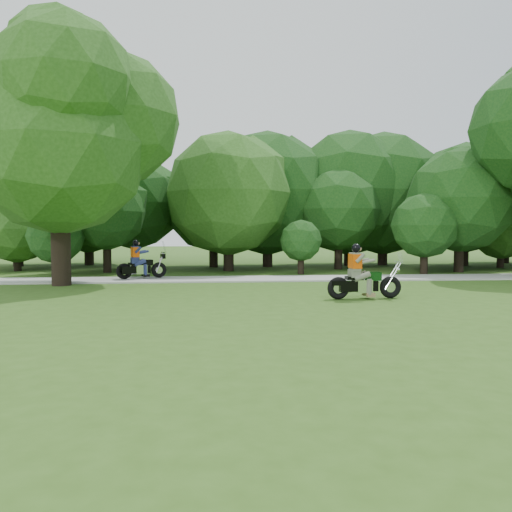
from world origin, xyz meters
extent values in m
plane|color=#305117|center=(0.00, 0.00, 0.00)|extent=(100.00, 100.00, 0.00)
cube|color=#A1A19B|center=(0.00, 8.00, 0.03)|extent=(60.00, 2.20, 0.06)
cylinder|color=black|center=(9.06, 14.76, 0.90)|extent=(0.51, 0.51, 1.80)
sphere|color=#113912|center=(9.06, 14.76, 3.82)|extent=(6.20, 6.20, 6.20)
cylinder|color=black|center=(-14.57, 13.25, 0.48)|extent=(0.37, 0.37, 0.96)
sphere|color=#255016|center=(-14.57, 13.25, 2.06)|extent=(3.38, 3.38, 3.38)
cylinder|color=black|center=(-4.24, 12.37, 0.90)|extent=(0.51, 0.51, 1.80)
sphere|color=#255016|center=(-4.24, 12.37, 3.79)|extent=(6.12, 6.12, 6.12)
cylinder|color=black|center=(6.71, 10.74, 0.90)|extent=(0.45, 0.45, 1.80)
sphere|color=#113912|center=(6.71, 10.74, 3.43)|extent=(5.02, 5.02, 5.02)
cylinder|color=black|center=(1.42, 12.99, 0.84)|extent=(0.41, 0.41, 1.68)
sphere|color=#113912|center=(1.42, 12.99, 3.05)|extent=(4.22, 4.22, 4.22)
cylinder|color=black|center=(-2.03, 14.94, 0.90)|extent=(0.54, 0.54, 1.80)
sphere|color=#113912|center=(-2.03, 14.94, 4.00)|extent=(6.77, 6.77, 6.77)
cylinder|color=black|center=(-15.75, 16.51, 0.90)|extent=(0.55, 0.55, 1.80)
sphere|color=#113912|center=(-15.75, 16.51, 4.05)|extent=(6.92, 6.92, 6.92)
cylinder|color=black|center=(-9.98, 11.91, 0.83)|extent=(0.38, 0.38, 1.67)
sphere|color=#113912|center=(-9.98, 11.91, 2.86)|extent=(3.65, 3.65, 3.65)
cylinder|color=black|center=(-9.20, 15.40, 0.90)|extent=(0.45, 0.45, 1.80)
sphere|color=#113912|center=(-9.20, 15.40, 3.43)|extent=(5.00, 5.00, 5.00)
cylinder|color=black|center=(2.67, 15.51, 0.90)|extent=(0.55, 0.55, 1.80)
sphere|color=#113912|center=(2.67, 15.51, 4.09)|extent=(7.06, 7.06, 7.06)
cylinder|color=black|center=(4.73, 15.79, 0.90)|extent=(0.55, 0.55, 1.80)
sphere|color=#113912|center=(4.73, 15.79, 4.09)|extent=(7.04, 7.04, 7.04)
cylinder|color=black|center=(4.60, 9.87, 0.62)|extent=(0.35, 0.35, 1.24)
sphere|color=#113912|center=(4.60, 9.87, 2.22)|extent=(3.01, 3.01, 3.01)
cylinder|color=black|center=(12.72, 16.71, 0.90)|extent=(0.45, 0.45, 1.80)
sphere|color=#113912|center=(12.72, 16.71, 3.41)|extent=(4.96, 4.96, 4.96)
cylinder|color=black|center=(-11.93, 10.65, 0.47)|extent=(0.33, 0.33, 0.94)
sphere|color=#113912|center=(-11.93, 10.65, 1.75)|extent=(2.50, 2.50, 2.50)
cylinder|color=black|center=(-4.97, 14.97, 0.87)|extent=(0.46, 0.46, 1.75)
sphere|color=#113912|center=(-4.97, 14.97, 3.46)|extent=(5.28, 5.28, 5.28)
cylinder|color=black|center=(10.25, 13.14, 0.49)|extent=(0.35, 0.35, 0.98)
sphere|color=#255016|center=(10.25, 13.14, 1.97)|extent=(3.06, 3.06, 3.06)
cylinder|color=black|center=(-12.10, 17.28, 0.90)|extent=(0.53, 0.53, 1.80)
sphere|color=#113912|center=(-12.10, 17.28, 3.93)|extent=(6.55, 6.55, 6.55)
cylinder|color=black|center=(-1.02, 10.27, 0.46)|extent=(0.30, 0.30, 0.91)
sphere|color=#113912|center=(-1.02, 10.27, 1.53)|extent=(1.91, 1.91, 1.91)
cylinder|color=black|center=(-10.50, 6.50, 2.10)|extent=(0.68, 0.68, 4.20)
sphere|color=#255016|center=(-10.50, 6.50, 5.00)|extent=(6.40, 6.40, 6.40)
sphere|color=#255016|center=(-8.74, 7.30, 6.20)|extent=(5.12, 5.12, 5.12)
sphere|color=#255016|center=(-12.10, 7.14, 6.00)|extent=(5.44, 5.44, 5.44)
sphere|color=#255016|center=(-10.50, 6.50, 8.20)|extent=(3.52, 3.52, 3.52)
torus|color=black|center=(-1.40, 2.01, 0.33)|extent=(0.67, 0.24, 0.66)
torus|color=black|center=(0.20, 2.13, 0.33)|extent=(0.67, 0.24, 0.66)
cube|color=black|center=(-0.79, 2.05, 0.38)|extent=(1.17, 0.31, 0.30)
cube|color=silver|center=(-0.63, 2.07, 0.38)|extent=(0.47, 0.35, 0.38)
cube|color=black|center=(-0.38, 2.08, 0.66)|extent=(0.51, 0.32, 0.24)
cube|color=black|center=(-0.92, 2.04, 0.62)|extent=(0.51, 0.34, 0.09)
cylinder|color=silver|center=(0.23, 2.13, 0.66)|extent=(0.51, 0.08, 0.78)
cylinder|color=silver|center=(0.46, 2.14, 1.06)|extent=(0.08, 0.60, 0.03)
cube|color=#4F5545|center=(-0.92, 2.04, 0.75)|extent=(0.31, 0.38, 0.23)
cube|color=#4F5545|center=(-0.90, 2.05, 1.09)|extent=(0.27, 0.41, 0.53)
cube|color=#E54D04|center=(-0.90, 2.05, 1.11)|extent=(0.30, 0.45, 0.41)
sphere|color=black|center=(-0.87, 2.05, 1.49)|extent=(0.26, 0.26, 0.26)
torus|color=black|center=(-8.52, 7.98, 0.38)|extent=(0.66, 0.41, 0.64)
torus|color=black|center=(-7.21, 8.51, 0.38)|extent=(0.66, 0.41, 0.64)
cube|color=black|center=(-8.02, 8.18, 0.42)|extent=(1.02, 0.58, 0.29)
cube|color=silver|center=(-7.89, 8.23, 0.42)|extent=(0.52, 0.45, 0.36)
cube|color=black|center=(-7.68, 8.32, 0.70)|extent=(0.54, 0.43, 0.24)
cube|color=black|center=(-8.13, 8.14, 0.66)|extent=(0.55, 0.45, 0.09)
cylinder|color=silver|center=(-7.18, 8.52, 0.70)|extent=(0.35, 0.17, 0.82)
cylinder|color=silver|center=(-7.04, 8.58, 1.09)|extent=(0.25, 0.55, 0.03)
cube|color=black|center=(-8.40, 7.81, 0.42)|extent=(0.39, 0.24, 0.31)
cube|color=black|center=(-8.55, 8.18, 0.42)|extent=(0.39, 0.24, 0.31)
cube|color=#1C204D|center=(-8.13, 8.14, 0.79)|extent=(0.38, 0.42, 0.22)
cube|color=#1C204D|center=(-8.11, 8.15, 1.11)|extent=(0.36, 0.44, 0.51)
cube|color=#E54D04|center=(-8.11, 8.15, 1.13)|extent=(0.40, 0.49, 0.40)
sphere|color=black|center=(-8.09, 8.16, 1.50)|extent=(0.25, 0.25, 0.25)
camera|label=1|loc=(-5.03, -12.09, 2.01)|focal=35.00mm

